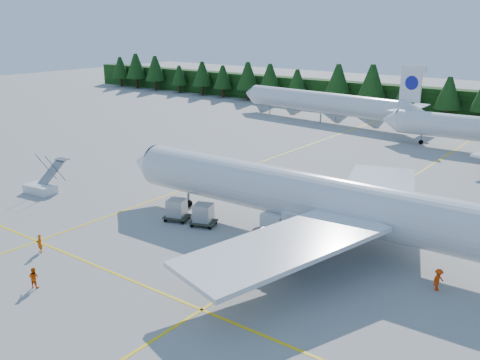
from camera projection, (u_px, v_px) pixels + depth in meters
The scene contains 13 objects.
ground at pixel (195, 259), 45.56m from camera, with size 320.00×320.00×0.00m, color #989892.
taxi_stripe_a at pixel (217, 177), 68.92m from camera, with size 0.25×120.00×0.01m, color yellow.
taxi_stripe_b at pixel (361, 209), 57.35m from camera, with size 0.25×120.00×0.01m, color yellow.
taxi_stripe_cross at pixel (143, 285), 40.98m from camera, with size 80.00×0.25×0.01m, color yellow.
treeline_hedge at pixel (467, 105), 107.27m from camera, with size 220.00×4.00×6.00m, color black.
airliner_navy at pixel (299, 196), 49.35m from camera, with size 44.82×36.88×13.03m.
airliner_far_left at pixel (316, 101), 107.85m from camera, with size 41.01×8.01×11.93m.
airstairs at pixel (42, 186), 62.80m from camera, with size 4.02×5.45×3.43m.
service_truck at pixel (295, 226), 48.79m from camera, with size 6.32×2.46×3.03m.
uld_pair at pixel (190, 211), 53.11m from camera, with size 6.02×3.10×1.87m.
crew_a at pixel (40, 244), 46.55m from camera, with size 0.60×0.40×1.66m, color #D95004.
crew_b at pixel (34, 277), 40.46m from camera, with size 0.79×0.61×1.62m, color #E74E04.
crew_c at pixel (438, 280), 39.97m from camera, with size 0.72×0.49×1.74m, color #EA3A04.
Camera 1 is at (28.26, -30.90, 19.55)m, focal length 40.00 mm.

